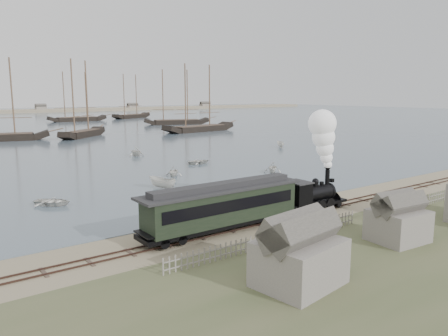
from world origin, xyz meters
TOP-DOWN VIEW (x-y plane):
  - ground at (0.00, 0.00)m, footprint 600.00×600.00m
  - rail_track at (0.00, -2.00)m, footprint 120.00×1.80m
  - picket_fence_west at (-6.50, -7.00)m, footprint 19.00×0.10m
  - picket_fence_east at (12.50, -7.50)m, footprint 15.00×0.10m
  - shed_left at (-10.00, -13.00)m, footprint 5.00×4.00m
  - shed_mid at (2.00, -12.00)m, footprint 4.00×3.50m
  - locomotive at (4.56, -2.00)m, footprint 7.65×2.86m
  - passenger_coach at (-7.62, -2.00)m, footprint 15.07×2.91m
  - beached_dinghy at (-9.15, 0.78)m, footprint 4.86×5.33m
  - rowboat_0 at (-16.77, 15.26)m, footprint 4.54×4.57m
  - rowboat_1 at (1.26, 21.78)m, footprint 3.50×3.54m
  - rowboat_2 at (-3.87, 15.58)m, footprint 4.01×2.96m
  - rowboat_3 at (10.02, 28.72)m, footprint 2.93×3.90m
  - rowboat_4 at (14.33, 15.76)m, footprint 3.82×3.86m
  - rowboat_5 at (35.87, 36.75)m, footprint 3.49×2.70m
  - rowboat_7 at (5.59, 43.11)m, footprint 3.70×3.30m
  - schooner_3 at (9.42, 83.60)m, footprint 16.25×15.18m
  - schooner_4 at (43.55, 80.05)m, footprint 25.12×8.91m
  - schooner_5 at (53.14, 109.79)m, footprint 24.07×12.53m
  - schooner_8 at (29.40, 149.34)m, footprint 23.14×5.39m
  - schooner_9 at (56.72, 157.08)m, footprint 21.45×13.02m

SIDE VIEW (x-z plane):
  - ground at x=0.00m, z-range 0.00..0.00m
  - picket_fence_west at x=-6.50m, z-range -0.60..0.60m
  - picket_fence_east at x=12.50m, z-range -0.60..0.60m
  - shed_left at x=-10.00m, z-range -2.05..2.05m
  - shed_mid at x=2.00m, z-range -1.80..1.80m
  - rail_track at x=0.00m, z-range -0.04..0.12m
  - rowboat_3 at x=10.02m, z-range 0.06..0.83m
  - rowboat_0 at x=-16.77m, z-range 0.06..0.84m
  - beached_dinghy at x=-9.15m, z-range 0.00..0.90m
  - rowboat_5 at x=35.87m, z-range 0.06..1.34m
  - rowboat_1 at x=1.26m, z-range 0.06..1.47m
  - rowboat_2 at x=-3.87m, z-range 0.06..1.52m
  - rowboat_4 at x=14.33m, z-range 0.06..1.60m
  - rowboat_7 at x=5.59m, z-range 0.06..1.83m
  - passenger_coach at x=-7.62m, z-range 0.47..4.13m
  - locomotive at x=4.56m, z-range -0.37..9.17m
  - schooner_3 at x=9.42m, z-range 0.06..20.06m
  - schooner_4 at x=43.55m, z-range 0.06..20.06m
  - schooner_5 at x=53.14m, z-range 0.06..20.06m
  - schooner_8 at x=29.40m, z-range 0.06..20.06m
  - schooner_9 at x=56.72m, z-range 0.06..20.06m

